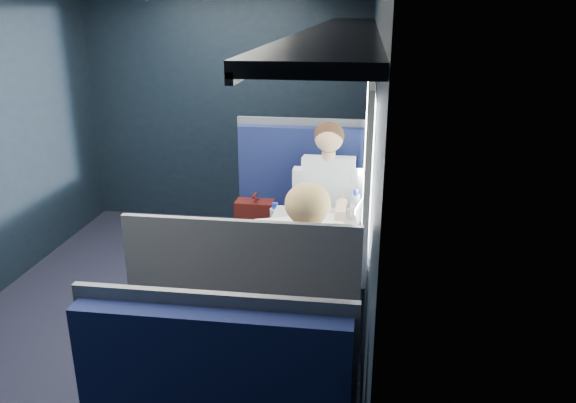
# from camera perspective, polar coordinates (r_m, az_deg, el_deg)

# --- Properties ---
(ground) EXTENTS (2.80, 4.20, 0.01)m
(ground) POSITION_cam_1_polar(r_m,az_deg,el_deg) (4.14, -12.72, -12.00)
(ground) COLOR black
(room_shell) EXTENTS (3.00, 4.40, 2.40)m
(room_shell) POSITION_cam_1_polar(r_m,az_deg,el_deg) (3.60, -14.12, 8.58)
(room_shell) COLOR black
(room_shell) RESTS_ON ground
(table) EXTENTS (0.62, 1.00, 0.74)m
(table) POSITION_cam_1_polar(r_m,az_deg,el_deg) (3.61, 2.09, -4.40)
(table) COLOR #54565E
(table) RESTS_ON ground
(seat_bay_near) EXTENTS (1.04, 0.62, 1.26)m
(seat_bay_near) POSITION_cam_1_polar(r_m,az_deg,el_deg) (4.52, 0.76, -2.68)
(seat_bay_near) COLOR #0D143D
(seat_bay_near) RESTS_ON ground
(seat_bay_far) EXTENTS (1.04, 0.62, 1.26)m
(seat_bay_far) POSITION_cam_1_polar(r_m,az_deg,el_deg) (2.99, -3.36, -15.32)
(seat_bay_far) COLOR #0D143D
(seat_bay_far) RESTS_ON ground
(seat_row_front) EXTENTS (1.04, 0.51, 1.16)m
(seat_row_front) POSITION_cam_1_polar(r_m,az_deg,el_deg) (5.38, 2.09, 0.88)
(seat_row_front) COLOR #0D143D
(seat_row_front) RESTS_ON ground
(man) EXTENTS (0.53, 0.56, 1.32)m
(man) POSITION_cam_1_polar(r_m,az_deg,el_deg) (4.23, 3.98, 0.03)
(man) COLOR black
(man) RESTS_ON ground
(woman) EXTENTS (0.53, 0.56, 1.32)m
(woman) POSITION_cam_1_polar(r_m,az_deg,el_deg) (2.94, 2.00, -8.83)
(woman) COLOR black
(woman) RESTS_ON ground
(papers) EXTENTS (0.82, 0.97, 0.01)m
(papers) POSITION_cam_1_polar(r_m,az_deg,el_deg) (3.47, 2.26, -3.92)
(papers) COLOR white
(papers) RESTS_ON table
(laptop) EXTENTS (0.27, 0.32, 0.22)m
(laptop) POSITION_cam_1_polar(r_m,az_deg,el_deg) (3.55, 6.61, -2.56)
(laptop) COLOR silver
(laptop) RESTS_ON table
(bottle_small) EXTENTS (0.06, 0.06, 0.20)m
(bottle_small) POSITION_cam_1_polar(r_m,az_deg,el_deg) (3.83, 6.86, -0.42)
(bottle_small) COLOR silver
(bottle_small) RESTS_ON table
(cup) EXTENTS (0.07, 0.07, 0.09)m
(cup) POSITION_cam_1_polar(r_m,az_deg,el_deg) (3.84, 6.78, -1.07)
(cup) COLOR white
(cup) RESTS_ON table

